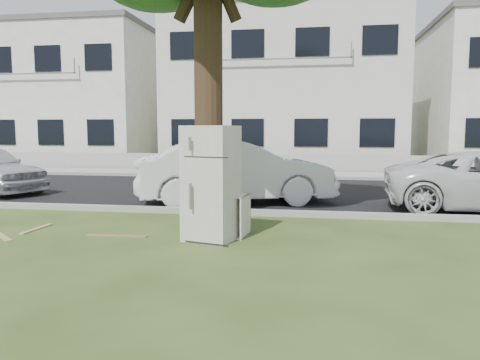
# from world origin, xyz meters

# --- Properties ---
(ground) EXTENTS (120.00, 120.00, 0.00)m
(ground) POSITION_xyz_m (0.00, 0.00, 0.00)
(ground) COLOR #314318
(road) EXTENTS (120.00, 7.00, 0.01)m
(road) POSITION_xyz_m (0.00, 6.00, 0.01)
(road) COLOR black
(road) RESTS_ON ground
(kerb_near) EXTENTS (120.00, 0.18, 0.12)m
(kerb_near) POSITION_xyz_m (0.00, 2.45, 0.00)
(kerb_near) COLOR gray
(kerb_near) RESTS_ON ground
(kerb_far) EXTENTS (120.00, 0.18, 0.12)m
(kerb_far) POSITION_xyz_m (0.00, 9.55, 0.00)
(kerb_far) COLOR gray
(kerb_far) RESTS_ON ground
(sidewalk) EXTENTS (120.00, 2.80, 0.01)m
(sidewalk) POSITION_xyz_m (0.00, 11.00, 0.01)
(sidewalk) COLOR gray
(sidewalk) RESTS_ON ground
(low_wall) EXTENTS (120.00, 0.15, 0.70)m
(low_wall) POSITION_xyz_m (0.00, 12.60, 0.35)
(low_wall) COLOR gray
(low_wall) RESTS_ON ground
(townhouse_left) EXTENTS (10.20, 8.16, 7.04)m
(townhouse_left) POSITION_xyz_m (-12.00, 17.50, 3.52)
(townhouse_left) COLOR white
(townhouse_left) RESTS_ON ground
(townhouse_center) EXTENTS (11.22, 8.16, 7.44)m
(townhouse_center) POSITION_xyz_m (0.00, 17.50, 3.72)
(townhouse_center) COLOR silver
(townhouse_center) RESTS_ON ground
(fridge) EXTENTS (0.90, 0.86, 1.81)m
(fridge) POSITION_xyz_m (-0.01, 0.26, 0.91)
(fridge) COLOR beige
(fridge) RESTS_ON ground
(cabinet) EXTENTS (0.95, 0.67, 0.69)m
(cabinet) POSITION_xyz_m (0.07, 0.61, 0.35)
(cabinet) COLOR silver
(cabinet) RESTS_ON ground
(plank_a) EXTENTS (1.01, 0.12, 0.02)m
(plank_a) POSITION_xyz_m (-1.60, 0.22, 0.01)
(plank_a) COLOR olive
(plank_a) RESTS_ON ground
(plank_b) EXTENTS (0.80, 0.71, 0.02)m
(plank_b) POSITION_xyz_m (-3.48, -0.09, 0.01)
(plank_b) COLOR #A38555
(plank_b) RESTS_ON ground
(plank_c) EXTENTS (0.13, 0.85, 0.02)m
(plank_c) POSITION_xyz_m (-3.22, 0.50, 0.01)
(plank_c) COLOR #A2895A
(plank_c) RESTS_ON ground
(car_center) EXTENTS (4.88, 2.99, 1.52)m
(car_center) POSITION_xyz_m (-0.26, 3.93, 0.76)
(car_center) COLOR silver
(car_center) RESTS_ON ground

